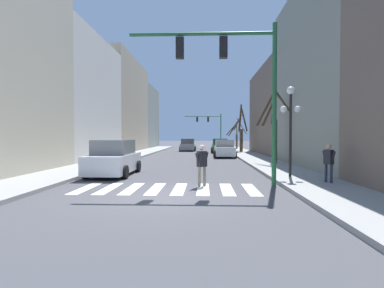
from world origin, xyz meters
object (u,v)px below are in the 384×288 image
traffic_signal_near (234,70)px  traffic_signal_far (210,123)px  street_tree_left_far (241,130)px  car_parked_left_mid (188,145)px  car_parked_left_far (224,149)px  car_at_intersection (220,146)px  pedestrian_waiting_at_curb (329,160)px  car_parked_right_near (114,159)px  pedestrian_crossing_street (202,162)px  street_tree_left_mid (274,128)px  street_lamp_right_corner (291,113)px  street_tree_left_near (235,135)px

traffic_signal_near → traffic_signal_far: (-0.23, 39.57, -0.41)m
street_tree_left_far → car_parked_left_mid: bearing=149.0°
car_parked_left_far → car_at_intersection: car_at_intersection is taller
traffic_signal_far → pedestrian_waiting_at_curb: (4.01, -39.53, -3.17)m
car_parked_right_near → car_parked_left_mid: car_parked_right_near is taller
car_parked_right_near → pedestrian_crossing_street: size_ratio=2.64×
traffic_signal_far → car_parked_right_near: size_ratio=1.45×
car_parked_right_near → street_tree_left_mid: (9.47, 5.85, 1.75)m
street_lamp_right_corner → street_tree_left_mid: bearing=82.9°
traffic_signal_far → street_tree_left_near: 7.91m
street_lamp_right_corner → street_tree_left_far: street_tree_left_far is taller
traffic_signal_near → car_parked_left_far: size_ratio=1.54×
traffic_signal_far → car_at_intersection: size_ratio=1.40×
street_lamp_right_corner → pedestrian_crossing_street: size_ratio=2.49×
pedestrian_crossing_street → car_parked_left_mid: bearing=-129.9°
traffic_signal_near → traffic_signal_far: traffic_signal_near is taller
traffic_signal_far → pedestrian_waiting_at_curb: 39.86m
pedestrian_crossing_street → car_parked_left_far: bearing=-141.0°
street_lamp_right_corner → street_tree_left_far: (0.48, 22.55, -0.34)m
street_lamp_right_corner → car_parked_left_far: bearing=98.0°
street_tree_left_mid → street_tree_left_far: size_ratio=0.89×
car_parked_left_far → car_at_intersection: size_ratio=0.93×
car_parked_right_near → pedestrian_waiting_at_curb: (9.60, -3.04, 0.23)m
car_parked_left_mid → pedestrian_crossing_street: car_parked_left_mid is taller
car_at_intersection → car_parked_left_mid: car_at_intersection is taller
street_tree_left_far → traffic_signal_far: bearing=102.9°
car_at_intersection → pedestrian_waiting_at_curb: bearing=-172.8°
pedestrian_crossing_street → street_tree_left_mid: (4.92, 9.11, 1.60)m
traffic_signal_far → car_parked_right_near: (-5.58, -36.49, -3.40)m
car_parked_right_near → street_tree_left_far: size_ratio=0.77×
street_tree_left_far → street_lamp_right_corner: bearing=-91.2°
car_parked_right_near → street_tree_left_far: bearing=-23.1°
street_tree_left_mid → street_lamp_right_corner: bearing=-97.1°
car_parked_left_mid → street_tree_left_mid: (7.09, -19.46, 1.81)m
street_lamp_right_corner → car_at_intersection: street_lamp_right_corner is taller
street_tree_left_mid → street_tree_left_near: (-0.22, 23.93, -0.37)m
street_tree_left_far → street_tree_left_mid: bearing=-88.5°
street_tree_left_near → street_tree_left_mid: bearing=-89.5°
car_at_intersection → pedestrian_waiting_at_curb: 24.76m
traffic_signal_near → car_at_intersection: bearing=88.4°
street_lamp_right_corner → traffic_signal_far: bearing=94.6°
car_parked_right_near → traffic_signal_near: bearing=-117.9°
street_tree_left_near → car_parked_left_mid: bearing=-147.0°
car_parked_right_near → car_parked_left_mid: 25.42m
street_tree_left_far → car_at_intersection: bearing=175.0°
street_lamp_right_corner → street_tree_left_mid: 7.17m
traffic_signal_near → pedestrian_waiting_at_curb: size_ratio=4.19×
car_parked_left_mid → pedestrian_waiting_at_curb: bearing=14.3°
traffic_signal_near → car_parked_left_far: traffic_signal_near is taller
traffic_signal_far → car_parked_left_far: 23.37m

